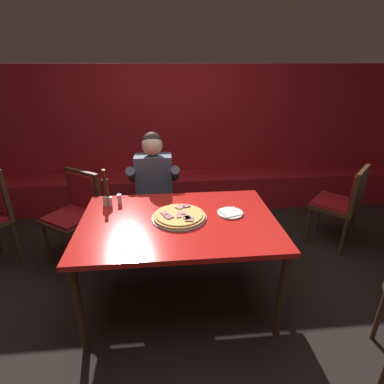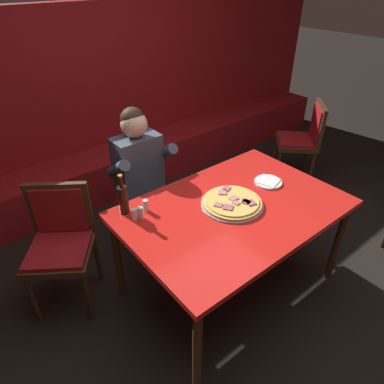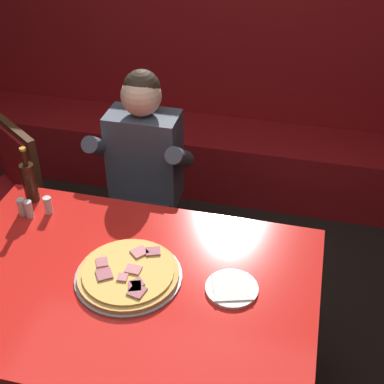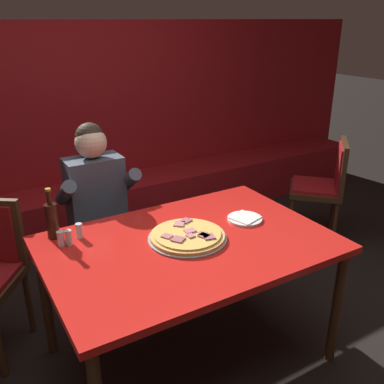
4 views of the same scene
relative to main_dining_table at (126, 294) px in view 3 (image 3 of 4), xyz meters
name	(u,v)px [view 3 (image 3 of 4)]	position (x,y,z in m)	size (l,w,h in m)	color
booth_wall_panel	(227,48)	(0.00, 2.18, 0.24)	(6.80, 0.16, 1.90)	maroon
booth_bench	(215,159)	(0.00, 1.86, -0.48)	(6.46, 0.48, 0.46)	maroon
main_dining_table	(126,294)	(0.00, 0.00, 0.00)	(1.54, 1.04, 0.78)	#422816
pizza	(128,274)	(0.01, 0.03, 0.09)	(0.44, 0.44, 0.05)	#9E9EA3
plate_white_paper	(232,288)	(0.42, 0.06, 0.08)	(0.21, 0.21, 0.02)	white
beer_bottle	(29,181)	(-0.62, 0.42, 0.18)	(0.07, 0.07, 0.29)	black
shaker_oregano	(29,210)	(-0.57, 0.30, 0.11)	(0.04, 0.04, 0.09)	silver
shaker_black_pepper	(48,206)	(-0.50, 0.35, 0.11)	(0.04, 0.04, 0.09)	silver
shaker_parmesan	(22,208)	(-0.61, 0.31, 0.11)	(0.04, 0.04, 0.09)	silver
diner_seated_blue_shirt	(141,177)	(-0.21, 0.84, 0.00)	(0.53, 0.53, 1.27)	black
dining_chair_near_right	(4,191)	(-1.00, 0.72, -0.16)	(0.61, 0.61, 0.93)	#422816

